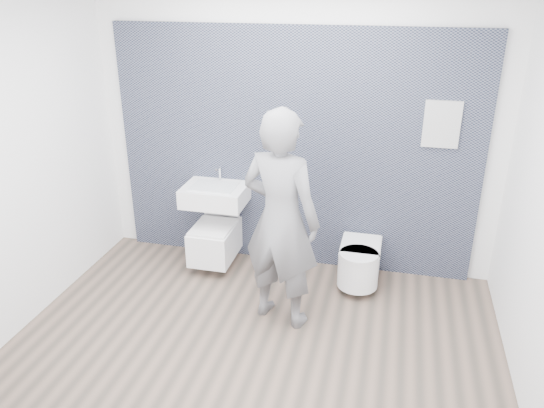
% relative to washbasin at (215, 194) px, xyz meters
% --- Properties ---
extents(ground, '(4.00, 4.00, 0.00)m').
position_rel_washbasin_xyz_m(ground, '(0.74, -1.20, -0.78)').
color(ground, brown).
rests_on(ground, ground).
extents(room_shell, '(4.00, 4.00, 4.00)m').
position_rel_washbasin_xyz_m(room_shell, '(0.74, -1.20, 0.96)').
color(room_shell, white).
rests_on(room_shell, ground).
extents(tile_wall, '(3.60, 0.06, 2.40)m').
position_rel_washbasin_xyz_m(tile_wall, '(0.74, 0.27, -0.78)').
color(tile_wall, black).
rests_on(tile_wall, ground).
extents(washbasin, '(0.63, 0.47, 0.47)m').
position_rel_washbasin_xyz_m(washbasin, '(0.00, 0.00, 0.00)').
color(washbasin, white).
rests_on(washbasin, ground).
extents(toilet_square, '(0.41, 0.59, 0.74)m').
position_rel_washbasin_xyz_m(toilet_square, '(0.00, -0.06, -0.48)').
color(toilet_square, white).
rests_on(toilet_square, ground).
extents(toilet_rounded, '(0.39, 0.65, 0.35)m').
position_rel_washbasin_xyz_m(toilet_rounded, '(1.49, -0.10, -0.53)').
color(toilet_rounded, white).
rests_on(toilet_rounded, ground).
extents(info_placard, '(0.32, 0.03, 0.43)m').
position_rel_washbasin_xyz_m(info_placard, '(2.11, 0.22, -0.78)').
color(info_placard, white).
rests_on(info_placard, ground).
extents(visitor, '(0.79, 0.62, 1.90)m').
position_rel_washbasin_xyz_m(visitor, '(0.86, -0.80, 0.17)').
color(visitor, slate).
rests_on(visitor, ground).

